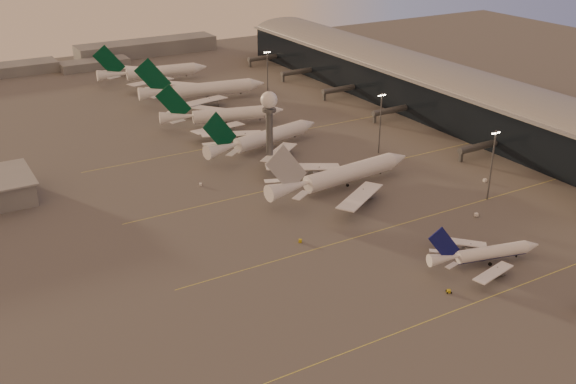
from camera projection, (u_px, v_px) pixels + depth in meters
ground at (490, 328)px, 164.03m from camera, size 700.00×700.00×0.00m
taxiway_markings at (430, 214)px, 221.94m from camera, size 180.00×185.25×0.02m
terminal at (485, 107)px, 296.10m from camera, size 57.00×362.00×23.04m
radar_tower at (269, 114)px, 252.23m from camera, size 6.40×6.40×31.10m
mast_b at (492, 162)px, 227.05m from camera, size 3.60×0.56×25.00m
mast_c at (380, 121)px, 268.05m from camera, size 3.60×0.56×25.00m
mast_d at (267, 73)px, 337.99m from camera, size 3.60×0.56×25.00m
distant_horizon at (108, 55)px, 419.64m from camera, size 165.00×37.50×9.00m
narrowbody_mid at (484, 255)px, 191.09m from camera, size 35.57×28.06×14.12m
widebody_white at (342, 179)px, 239.34m from camera, size 63.28×50.51×22.26m
greentail_a at (264, 141)px, 275.66m from camera, size 57.82×46.22×21.26m
greentail_b at (223, 118)px, 303.96m from camera, size 56.26×44.85×20.89m
greentail_c at (204, 92)px, 340.21m from camera, size 65.75×52.71×24.00m
greentail_d at (154, 75)px, 373.83m from camera, size 62.17×49.92×22.64m
gsv_tug_mid at (449, 291)px, 178.35m from camera, size 3.51×2.99×0.86m
gsv_truck_b at (478, 213)px, 219.78m from camera, size 6.34×4.22×2.41m
gsv_truck_c at (300, 239)px, 204.02m from camera, size 4.56×5.19×2.07m
gsv_catering_b at (486, 176)px, 245.54m from camera, size 5.81×2.98×4.66m
gsv_truck_d at (200, 183)px, 243.16m from camera, size 3.54×5.40×2.05m
gsv_tug_hangar at (296, 127)px, 301.55m from camera, size 4.10×2.82×1.09m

